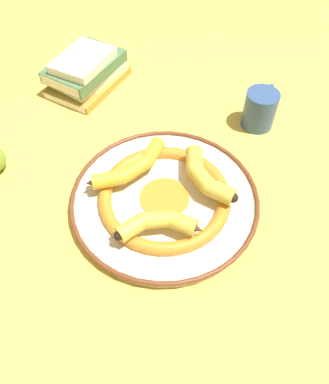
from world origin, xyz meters
The scene contains 7 objects.
ground_plane centered at (0.00, 0.00, 0.00)m, with size 2.80×2.80×0.00m, color gold.
decorative_bowl centered at (-0.01, -0.01, 0.02)m, with size 0.39×0.39×0.03m.
banana_a centered at (-0.08, -0.05, 0.05)m, with size 0.12×0.13×0.03m.
banana_b centered at (-0.01, 0.08, 0.05)m, with size 0.20×0.09×0.03m.
banana_c centered at (0.06, -0.05, 0.05)m, with size 0.10×0.16×0.04m.
book_stack centered at (0.18, 0.40, 0.04)m, with size 0.23×0.17×0.10m.
coffee_mug centered at (0.33, -0.04, 0.05)m, with size 0.13×0.08×0.09m.
Camera 1 is at (-0.38, -0.29, 0.64)m, focal length 35.00 mm.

